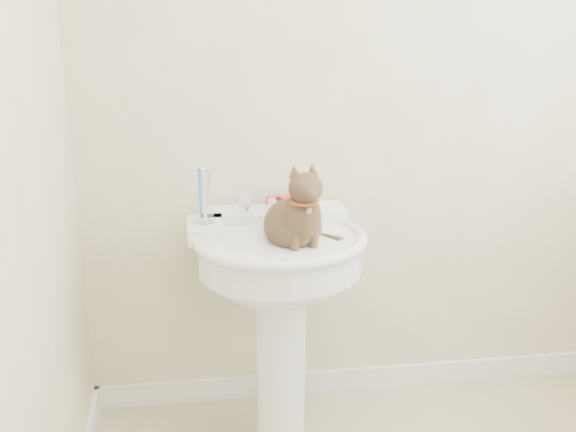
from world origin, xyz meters
name	(u,v)px	position (x,y,z in m)	size (l,w,h in m)	color
wall_back	(382,81)	(0.00, 1.10, 1.25)	(2.20, 0.00, 2.50)	beige
baseboard_back	(370,377)	(0.00, 1.09, 0.04)	(2.20, 0.02, 0.09)	white
pedestal_sink	(279,275)	(-0.41, 0.81, 0.64)	(0.60, 0.58, 0.82)	white
faucet	(274,201)	(-0.41, 0.96, 0.86)	(0.28, 0.12, 0.14)	silver
soap_bar	(281,201)	(-0.38, 1.04, 0.83)	(0.09, 0.06, 0.03)	red
toothbrush_cup	(204,209)	(-0.65, 0.87, 0.87)	(0.07, 0.07, 0.18)	silver
cat	(296,219)	(-0.36, 0.76, 0.86)	(0.21, 0.26, 0.39)	brown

